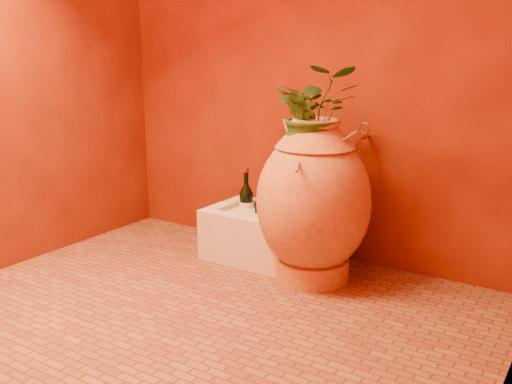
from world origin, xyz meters
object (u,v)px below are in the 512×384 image
Objects in this scene: wine_bottle_a at (246,204)px; wall_tap at (363,136)px; wine_bottle_c at (271,211)px; amphora at (313,201)px; stone_basin at (262,236)px; wine_bottle_b at (261,215)px.

wall_tap reaches higher than wine_bottle_a.
amphora is at bearing -23.90° from wine_bottle_c.
amphora is 2.53× the size of wine_bottle_c.
stone_basin is 0.14m from wine_bottle_b.
wine_bottle_b is at bearing -33.67° from wine_bottle_a.
wine_bottle_b is 0.09m from wine_bottle_c.
wine_bottle_a is 1.07× the size of wine_bottle_b.
amphora reaches higher than wine_bottle_c.
wine_bottle_a is 1.03× the size of wine_bottle_c.
amphora is at bearing -15.26° from stone_basin.
wine_bottle_c is (0.03, 0.05, 0.14)m from stone_basin.
stone_basin is at bearing 109.86° from wine_bottle_b.
stone_basin is at bearing 164.74° from amphora.
wall_tap is at bearing 63.16° from amphora.
wall_tap reaches higher than wine_bottle_b.
wine_bottle_c is at bearing 156.10° from amphora.
wine_bottle_c is (0.19, -0.03, -0.00)m from wine_bottle_a.
stone_basin is 1.81× the size of wine_bottle_a.
amphora is 0.58m from wine_bottle_a.
wine_bottle_b is (0.01, -0.04, 0.13)m from stone_basin.
wine_bottle_a reaches higher than wine_bottle_c.
wine_bottle_b is 2.13× the size of wall_tap.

